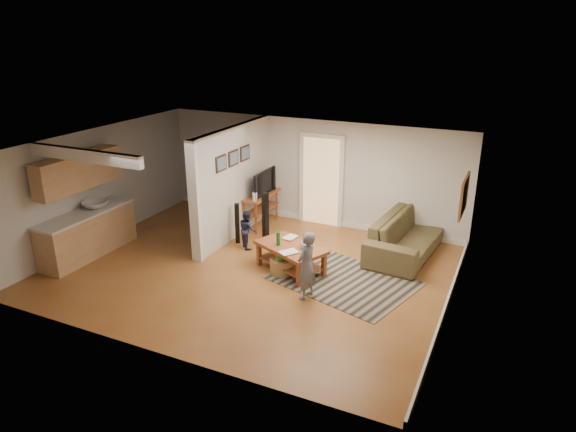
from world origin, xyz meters
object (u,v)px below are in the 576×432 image
Objects in this scene: speaker_left at (237,223)px; child at (306,297)px; coffee_table at (292,251)px; tv_console at (261,197)px; toddler at (248,247)px; toy_basket at (282,265)px; speaker_right at (265,217)px; sofa at (408,251)px.

child is at bearing -56.84° from speaker_left.
child is at bearing -51.76° from coffee_table.
tv_console is at bearing 68.50° from speaker_left.
speaker_left is at bearing 155.37° from coffee_table.
tv_console is 1.50× the size of toddler.
speaker_left reaches higher than toy_basket.
coffee_table is at bearing -131.30° from child.
speaker_right is 1.69m from toy_basket.
tv_console is at bearing 131.25° from coffee_table.
speaker_right is 0.77m from toddler.
sofa is 2.99× the size of speaker_left.
child is at bearing -49.71° from tv_console.
sofa is 2.70m from coffee_table.
tv_console reaches higher than child.
sofa is 2.89m from toy_basket.
toy_basket is at bearing -126.64° from coffee_table.
toy_basket is at bearing -170.46° from toddler.
speaker_right reaches higher than child.
child is at bearing -26.21° from speaker_right.
speaker_right is at bearing 12.50° from speaker_left.
speaker_left is 0.58m from toddler.
tv_console reaches higher than toy_basket.
speaker_left is at bearing 20.90° from toddler.
sofa is 3.16m from speaker_right.
sofa is 2.18× the size of tv_console.
speaker_left reaches higher than coffee_table.
toy_basket is (-1.99, -2.09, 0.17)m from sofa.
speaker_right reaches higher than speaker_left.
speaker_right reaches higher than coffee_table.
tv_console is 1.01× the size of child.
coffee_table reaches higher than child.
toddler is (-0.19, -0.49, -0.56)m from speaker_right.
coffee_table is 3.36× the size of toy_basket.
tv_console is at bearing -32.13° from toddler.
speaker_right reaches higher than tv_console.
toy_basket is (1.53, -0.93, -0.29)m from speaker_left.
speaker_left is 0.63m from speaker_right.
speaker_right is 2.40× the size of toy_basket.
toddler is (-1.21, 0.80, -0.17)m from toy_basket.
speaker_right reaches higher than toy_basket.
toddler is (0.34, -1.28, -0.72)m from tv_console.
speaker_right is (-1.15, 1.12, 0.15)m from coffee_table.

